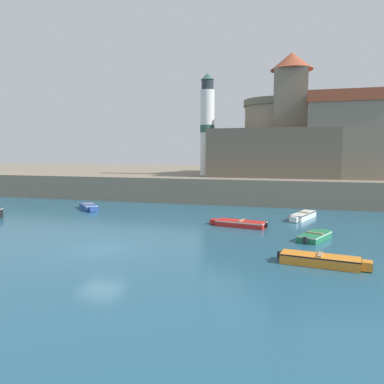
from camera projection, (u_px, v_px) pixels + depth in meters
name	position (u px, v px, depth m)	size (l,w,h in m)	color
ground_plane	(101.00, 249.00, 21.77)	(200.00, 200.00, 0.00)	#235670
quay_seawall	(227.00, 179.00, 59.19)	(120.00, 40.00, 2.76)	gray
dinghy_green_0	(315.00, 236.00, 24.23)	(2.29, 3.48, 0.49)	#237A4C
dinghy_red_1	(240.00, 223.00, 28.44)	(4.50, 1.99, 0.51)	red
dinghy_orange_2	(322.00, 260.00, 18.65)	(4.52, 1.69, 0.59)	orange
dinghy_blue_4	(89.00, 206.00, 36.81)	(3.28, 3.41, 0.61)	#284C9E
dinghy_white_5	(303.00, 216.00, 31.57)	(2.28, 4.34, 0.59)	white
church	(335.00, 133.00, 44.60)	(12.99, 14.69, 14.34)	gray
fortress	(275.00, 148.00, 46.96)	(14.35, 14.35, 9.25)	#685E4F
lighthouse	(207.00, 126.00, 45.90)	(1.77, 1.77, 12.34)	silver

